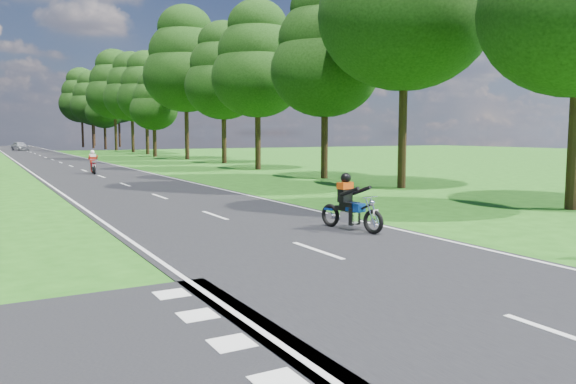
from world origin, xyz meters
TOP-DOWN VIEW (x-y plane):
  - ground at (0.00, 0.00)m, footprint 160.00×160.00m
  - main_road at (0.00, 50.00)m, footprint 7.00×140.00m
  - road_markings at (-0.14, 48.13)m, footprint 7.40×140.00m
  - treeline at (1.43, 60.06)m, footprint 40.00×115.35m
  - rider_near_blue at (2.15, 3.75)m, footprint 0.98×1.90m
  - rider_far_red at (0.00, 28.55)m, footprint 0.76×1.83m
  - distant_car at (-0.73, 82.90)m, footprint 2.57×4.17m

SIDE VIEW (x-z plane):
  - ground at x=0.00m, z-range 0.00..0.00m
  - main_road at x=0.00m, z-range 0.00..0.02m
  - road_markings at x=-0.14m, z-range 0.02..0.03m
  - distant_car at x=-0.73m, z-range 0.02..1.35m
  - rider_far_red at x=0.00m, z-range 0.02..1.51m
  - rider_near_blue at x=2.15m, z-range 0.02..1.53m
  - treeline at x=1.43m, z-range 0.86..15.65m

